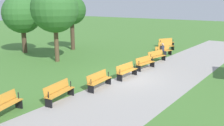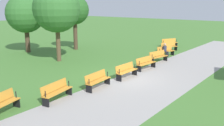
% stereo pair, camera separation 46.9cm
% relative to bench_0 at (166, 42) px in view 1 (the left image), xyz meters
% --- Properties ---
extents(ground_plane, '(120.00, 120.00, 0.00)m').
position_rel_bench_0_xyz_m(ground_plane, '(12.56, 3.09, -0.48)').
color(ground_plane, '#477A33').
extents(path_paving, '(40.63, 4.63, 0.01)m').
position_rel_bench_0_xyz_m(path_paving, '(12.56, 4.78, -0.47)').
color(path_paving, '#A39E99').
rests_on(path_paving, ground).
extents(bench_0, '(1.86, 1.26, 0.89)m').
position_rel_bench_0_xyz_m(bench_0, '(0.00, 0.00, 0.00)').
color(bench_0, orange).
rests_on(bench_0, ground).
extents(bench_1, '(1.89, 1.12, 0.89)m').
position_rel_bench_0_xyz_m(bench_1, '(2.37, 1.07, 0.00)').
color(bench_1, orange).
rests_on(bench_1, ground).
extents(bench_2, '(1.90, 0.97, 0.89)m').
position_rel_bench_0_xyz_m(bench_2, '(4.84, 1.92, 0.00)').
color(bench_2, orange).
rests_on(bench_2, ground).
extents(bench_3, '(1.90, 0.81, 0.89)m').
position_rel_bench_0_xyz_m(bench_3, '(7.38, 2.53, 0.00)').
color(bench_3, orange).
rests_on(bench_3, ground).
extents(bench_4, '(1.88, 0.65, 0.89)m').
position_rel_bench_0_xyz_m(bench_4, '(9.96, 2.90, 0.00)').
color(bench_4, orange).
rests_on(bench_4, ground).
extents(bench_5, '(1.85, 0.47, 0.89)m').
position_rel_bench_0_xyz_m(bench_5, '(12.56, 3.02, 0.00)').
color(bench_5, orange).
rests_on(bench_5, ground).
extents(bench_6, '(1.88, 0.65, 0.89)m').
position_rel_bench_0_xyz_m(bench_6, '(15.17, 2.90, 0.00)').
color(bench_6, orange).
rests_on(bench_6, ground).
extents(bench_7, '(1.90, 0.81, 0.89)m').
position_rel_bench_0_xyz_m(bench_7, '(17.75, 2.53, 0.00)').
color(bench_7, orange).
rests_on(bench_7, ground).
extents(bench_8, '(1.90, 0.97, 0.89)m').
position_rel_bench_0_xyz_m(bench_8, '(20.29, 1.92, 0.00)').
color(bench_8, orange).
rests_on(bench_8, ground).
extents(person_seated, '(0.44, 0.58, 1.20)m').
position_rel_bench_0_xyz_m(person_seated, '(5.07, 2.00, 0.16)').
color(person_seated, '#2D3347').
rests_on(person_seated, ground).
extents(tree_0, '(2.89, 2.89, 5.46)m').
position_rel_bench_0_xyz_m(tree_0, '(7.49, -6.95, 3.49)').
color(tree_0, '#4C3828').
rests_on(tree_0, ground).
extents(tree_1, '(3.62, 3.62, 5.52)m').
position_rel_bench_0_xyz_m(tree_1, '(11.43, -9.51, 3.21)').
color(tree_1, '#4C3828').
rests_on(tree_1, ground).
extents(tree_2, '(3.71, 3.71, 6.07)m').
position_rel_bench_0_xyz_m(tree_2, '(12.10, -4.09, 3.72)').
color(tree_2, brown).
rests_on(tree_2, ground).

